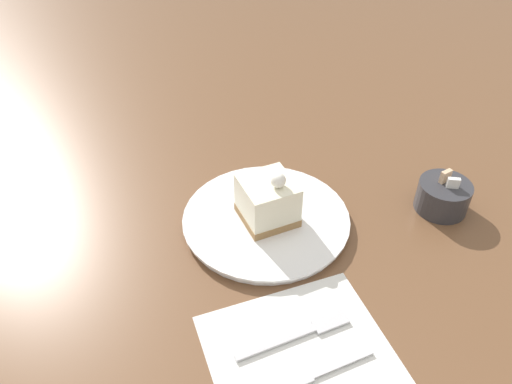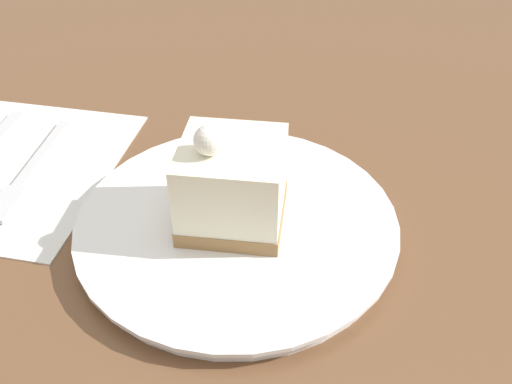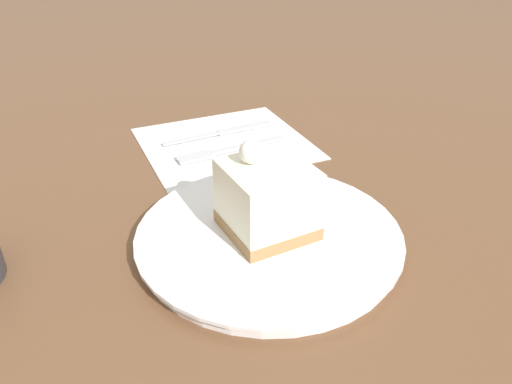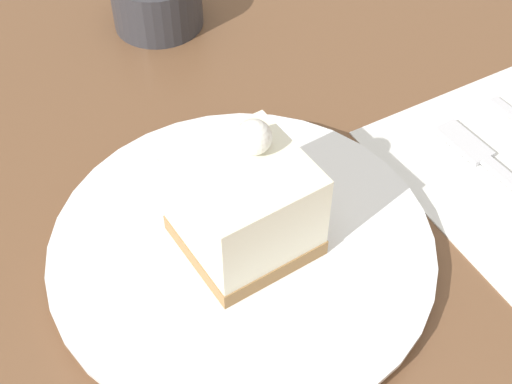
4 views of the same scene
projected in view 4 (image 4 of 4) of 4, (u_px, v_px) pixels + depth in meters
name	position (u px, v px, depth m)	size (l,w,h in m)	color
ground_plane	(270.00, 223.00, 0.54)	(4.00, 4.00, 0.00)	brown
plate	(242.00, 249.00, 0.51)	(0.28, 0.28, 0.02)	white
cake_slice	(244.00, 205.00, 0.48)	(0.10, 0.10, 0.10)	#9E7547
fork	(501.00, 173.00, 0.57)	(0.04, 0.16, 0.00)	silver
sugar_bowl	(157.00, 0.00, 0.69)	(0.09, 0.09, 0.07)	#333338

